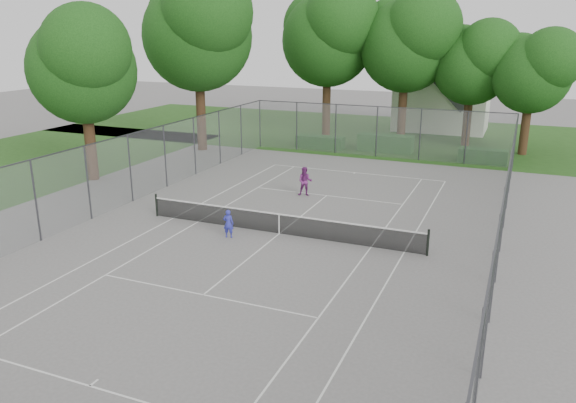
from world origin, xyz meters
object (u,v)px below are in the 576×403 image
at_px(house, 443,85).
at_px(woman_player, 305,181).
at_px(tennis_net, 279,223).
at_px(girl_player, 228,224).

relative_size(house, woman_player, 6.11).
bearing_deg(woman_player, tennis_net, -94.06).
relative_size(tennis_net, girl_player, 10.38).
relative_size(tennis_net, woman_player, 8.16).
bearing_deg(girl_player, tennis_net, -160.60).
xyz_separation_m(house, girl_player, (-4.39, -31.46, -3.26)).
height_order(girl_player, woman_player, woman_player).
xyz_separation_m(tennis_net, girl_player, (-1.84, -1.21, 0.11)).
distance_m(house, girl_player, 31.93).
height_order(tennis_net, house, house).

